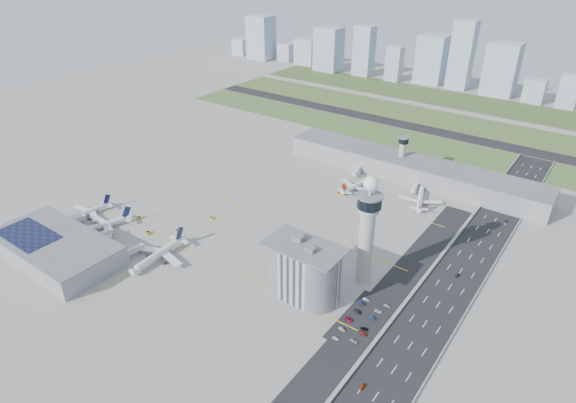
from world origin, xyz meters
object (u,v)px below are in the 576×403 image
Objects in this scene: car_lot_10 at (378,311)px; tug_5 at (418,201)px; car_lot_9 at (372,318)px; jet_bridge_far_1 at (416,185)px; secondary_tower at (402,152)px; jet_bridge_near_1 at (92,240)px; car_hw_4 at (508,185)px; airplane_near_a at (86,210)px; jet_bridge_far_0 at (359,169)px; car_lot_3 at (358,312)px; tug_2 at (177,231)px; airplane_near_b at (100,222)px; car_hw_0 at (362,387)px; car_lot_7 at (363,334)px; tug_0 at (139,218)px; car_lot_6 at (354,341)px; admin_building at (304,270)px; car_lot_1 at (342,329)px; tug_4 at (339,194)px; car_lot_2 at (349,319)px; car_lot_8 at (364,329)px; airplane_far_b at (421,196)px; airplane_near_c at (157,251)px; car_lot_0 at (336,338)px; car_lot_11 at (387,306)px; car_lot_4 at (362,303)px; car_hw_1 at (457,275)px; tug_1 at (148,233)px; jet_bridge_near_0 at (65,226)px; jet_bridge_near_2 at (122,257)px; car_hw_2 at (506,221)px; tug_3 at (212,218)px; airplane_far_a at (358,182)px; car_lot_5 at (366,299)px; control_tower at (367,226)px.

tug_5 is at bearing 7.71° from car_lot_10.
jet_bridge_far_1 is at bearing 19.91° from car_lot_9.
secondary_tower reaches higher than jet_bridge_near_1.
jet_bridge_near_1 is 4.22× the size of car_hw_4.
airplane_near_a is at bearing -133.78° from car_hw_4.
jet_bridge_far_0 is 3.48× the size of car_lot_3.
airplane_near_b is at bearing -35.67° from tug_2.
car_hw_0 is (106.17, -191.07, -2.23)m from jet_bridge_far_0.
car_lot_7 is at bearing 113.24° from airplane_near_b.
airplane_near_a is at bearing -148.39° from tug_0.
car_lot_6 is at bearing -174.31° from car_lot_9.
car_lot_1 is at bearing -21.26° from admin_building.
car_lot_2 is (73.51, -114.74, -0.36)m from tug_4.
car_lot_8 reaches higher than car_lot_2.
jet_bridge_near_1 is 210.89m from jet_bridge_far_0.
airplane_far_b is 174.95m from tug_2.
jet_bridge_near_1 is (-46.43, -13.28, -3.30)m from airplane_near_c.
car_lot_2 reaches higher than car_lot_0.
tug_2 is 0.70× the size of car_lot_11.
car_lot_4 is 0.98× the size of car_hw_1.
car_lot_7 is 1.24× the size of car_hw_4.
car_lot_7 is (157.69, 2.11, -0.41)m from tug_1.
car_lot_0 is at bearing 147.03° from car_hw_0.
car_lot_7 is 211.11m from car_hw_4.
jet_bridge_near_0 is 3.87× the size of car_lot_9.
airplane_far_b is (10.90, 135.10, -10.11)m from admin_building.
airplane_near_a reaches higher than tug_5.
jet_bridge_near_0 and jet_bridge_far_0 have the same top height.
airplane_near_b is at bearing 99.69° from car_lot_1.
car_lot_8 is at bearing -67.01° from jet_bridge_near_2.
jet_bridge_far_1 is 21.47m from tug_5.
car_lot_9 is (89.89, -150.13, -2.25)m from jet_bridge_far_0.
tug_2 is at bearing -46.29° from jet_bridge_near_0.
car_hw_2 is (39.09, 132.23, -0.04)m from car_lot_4.
tug_1 reaches higher than tug_2.
airplane_far_a is at bearing 144.57° from tug_3.
airplane_far_a is 193.33m from jet_bridge_near_1.
tug_0 is 0.71× the size of car_lot_2.
jet_bridge_far_0 is at bearing -147.26° from secondary_tower.
tug_4 is 0.94× the size of car_lot_1.
car_lot_8 is at bearing -160.31° from car_lot_5.
car_lot_7 is (84.29, -119.24, -0.39)m from tug_4.
car_hw_2 is (37.80, 139.45, -0.01)m from car_lot_3.
tug_5 is (97.95, 160.50, -5.23)m from airplane_near_c.
car_hw_1 is at bearing -16.89° from car_lot_1.
control_tower reaches higher than jet_bridge_near_1.
admin_building reaches higher than tug_3.
control_tower is 20.17× the size of tug_5.
tug_1 is at bearing -153.43° from car_hw_1.
airplane_far_b reaches higher than car_lot_6.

